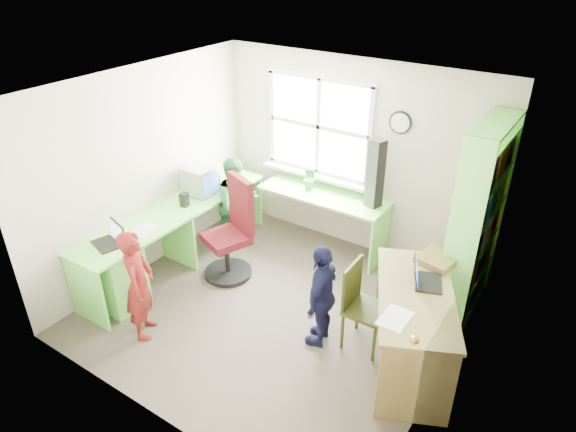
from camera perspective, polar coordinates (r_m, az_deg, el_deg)
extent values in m
cube|color=#4A433A|center=(5.68, -1.42, -10.44)|extent=(3.60, 3.40, 0.02)
cube|color=white|center=(4.55, -1.80, 13.88)|extent=(3.60, 3.40, 0.02)
cube|color=beige|center=(6.34, 7.38, 6.50)|extent=(3.60, 0.02, 2.40)
cube|color=beige|center=(3.96, -16.14, -9.53)|extent=(3.60, 0.02, 2.40)
cube|color=beige|center=(6.12, -15.64, 4.82)|extent=(0.02, 3.40, 2.40)
cube|color=beige|center=(4.36, 18.38, -5.95)|extent=(0.02, 3.40, 2.40)
cube|color=white|center=(6.43, 3.43, 9.88)|extent=(1.40, 0.01, 1.20)
cube|color=white|center=(6.43, 3.40, 9.87)|extent=(1.48, 0.04, 1.28)
cube|color=olive|center=(3.70, 12.49, -16.38)|extent=(0.02, 0.82, 2.00)
sphere|color=gold|center=(3.94, 13.89, -13.22)|extent=(0.07, 0.07, 0.07)
cylinder|color=black|center=(5.92, 12.39, 10.12)|extent=(0.26, 0.03, 0.26)
cylinder|color=white|center=(5.90, 12.32, 10.08)|extent=(0.22, 0.01, 0.22)
cube|color=#85FF65|center=(6.17, -12.47, 0.60)|extent=(0.60, 2.70, 0.03)
cube|color=#85FF65|center=(6.40, 3.95, 2.33)|extent=(1.65, 0.56, 0.03)
cube|color=#85FF65|center=(6.35, -12.12, -2.38)|extent=(0.56, 0.03, 0.72)
cube|color=#85FF65|center=(5.69, -21.49, -8.02)|extent=(0.56, 0.03, 0.72)
cube|color=#85FF65|center=(7.20, -4.79, 2.12)|extent=(0.56, 0.03, 0.72)
cube|color=#85FF65|center=(6.28, 10.16, -2.57)|extent=(0.03, 0.52, 0.72)
cube|color=#85FF65|center=(5.85, -18.63, -6.33)|extent=(0.54, 0.45, 0.72)
cube|color=olive|center=(4.70, 14.05, -8.48)|extent=(1.19, 1.56, 0.03)
cube|color=olive|center=(4.45, 13.97, -18.04)|extent=(0.57, 0.29, 0.79)
cube|color=olive|center=(5.49, 13.10, -7.58)|extent=(0.57, 0.29, 0.79)
cube|color=#85FF65|center=(5.04, 18.69, -3.05)|extent=(0.30, 0.02, 2.10)
cube|color=#85FF65|center=(5.91, 21.51, 1.29)|extent=(0.30, 0.02, 2.10)
cube|color=#85FF65|center=(5.07, 22.20, 9.57)|extent=(0.30, 1.00, 0.02)
cube|color=#85FF65|center=(5.99, 18.62, -8.98)|extent=(0.30, 1.00, 0.02)
cube|color=#85FF65|center=(5.79, 19.17, -6.14)|extent=(0.30, 1.00, 0.02)
cube|color=#85FF65|center=(5.59, 19.79, -2.94)|extent=(0.30, 1.00, 0.02)
cube|color=#85FF65|center=(5.41, 20.44, 0.49)|extent=(0.30, 1.00, 0.02)
cube|color=#85FF65|center=(5.25, 21.14, 4.14)|extent=(0.30, 1.00, 0.02)
cube|color=#85FF65|center=(5.12, 21.89, 8.00)|extent=(0.30, 1.00, 0.02)
cube|color=red|center=(5.67, 17.95, -9.42)|extent=(0.25, 0.28, 0.27)
cube|color=#1B48A6|center=(5.92, 18.91, -7.69)|extent=(0.25, 0.30, 0.29)
cube|color=#218A3F|center=(6.16, 19.73, -6.19)|extent=(0.25, 0.26, 0.30)
cube|color=yellow|center=(5.45, 18.54, -6.29)|extent=(0.25, 0.28, 0.30)
cube|color=#82378A|center=(5.71, 19.50, -4.63)|extent=(0.25, 0.30, 0.32)
cube|color=orange|center=(5.97, 20.28, -3.41)|extent=(0.25, 0.26, 0.29)
cube|color=#292929|center=(5.25, 19.19, -2.80)|extent=(0.25, 0.28, 0.32)
cube|color=silver|center=(5.53, 20.10, -1.48)|extent=(0.25, 0.30, 0.29)
cube|color=red|center=(5.79, 20.92, -0.15)|extent=(0.25, 0.26, 0.30)
cube|color=#1B48A6|center=(5.08, 19.84, 0.69)|extent=(0.25, 0.28, 0.29)
cube|color=#218A3F|center=(5.36, 20.79, 2.11)|extent=(0.25, 0.30, 0.30)
cube|color=yellow|center=(5.62, 21.60, 3.32)|extent=(0.25, 0.26, 0.32)
cube|color=#82378A|center=(4.92, 20.59, 4.69)|extent=(0.25, 0.28, 0.30)
cube|color=orange|center=(5.21, 21.53, 5.93)|extent=(0.25, 0.30, 0.32)
cube|color=#292929|center=(5.49, 22.28, 6.73)|extent=(0.25, 0.26, 0.29)
cylinder|color=black|center=(6.22, -6.65, -6.23)|extent=(0.73, 0.73, 0.05)
cylinder|color=black|center=(6.09, -6.77, -4.44)|extent=(0.08, 0.08, 0.42)
cube|color=#571016|center=(5.96, -6.90, -2.49)|extent=(0.60, 0.60, 0.09)
cube|color=#571016|center=(5.86, -5.22, 1.35)|extent=(0.44, 0.24, 0.67)
cylinder|color=#323712|center=(5.12, 6.06, -12.57)|extent=(0.03, 0.03, 0.42)
cylinder|color=#323712|center=(5.03, 9.52, -13.83)|extent=(0.03, 0.03, 0.42)
cylinder|color=#323712|center=(5.36, 7.73, -10.54)|extent=(0.03, 0.03, 0.42)
cylinder|color=#323712|center=(5.26, 11.05, -11.69)|extent=(0.03, 0.03, 0.42)
cube|color=#323712|center=(5.05, 8.77, -10.27)|extent=(0.39, 0.39, 0.04)
cube|color=#323712|center=(4.96, 7.13, -7.46)|extent=(0.03, 0.37, 0.46)
cube|color=#B4B3B8|center=(6.49, -9.63, 2.59)|extent=(0.26, 0.21, 0.02)
cube|color=#B4B3B8|center=(6.41, -9.76, 3.96)|extent=(0.36, 0.32, 0.33)
cube|color=#3F72F2|center=(6.30, -8.60, 3.58)|extent=(0.01, 0.28, 0.24)
cube|color=black|center=(5.66, -19.47, -2.95)|extent=(0.37, 0.31, 0.02)
cube|color=black|center=(5.64, -18.52, -1.64)|extent=(0.32, 0.14, 0.21)
cube|color=white|center=(5.64, -18.60, -1.67)|extent=(0.28, 0.12, 0.17)
cube|color=black|center=(4.83, 15.32, -7.13)|extent=(0.33, 0.38, 0.02)
cube|color=black|center=(4.77, 14.04, -5.95)|extent=(0.17, 0.32, 0.21)
cube|color=#3F72F2|center=(4.77, 14.14, -5.96)|extent=(0.14, 0.28, 0.17)
cube|color=black|center=(6.18, -11.45, 1.80)|extent=(0.10, 0.10, 0.17)
cube|color=black|center=(6.53, -8.10, 3.74)|extent=(0.11, 0.11, 0.19)
cube|color=black|center=(6.01, 9.68, 4.67)|extent=(0.20, 0.19, 0.83)
cube|color=red|center=(5.13, 16.24, -4.68)|extent=(0.39, 0.39, 0.07)
cube|color=white|center=(5.82, -15.83, -1.50)|extent=(0.29, 0.35, 0.00)
cube|color=white|center=(4.38, 11.80, -11.04)|extent=(0.23, 0.32, 0.00)
imported|color=#296735|center=(6.41, 2.43, 4.12)|extent=(0.20, 0.18, 0.31)
imported|color=maroon|center=(5.24, -16.22, -7.34)|extent=(0.48, 0.52, 1.18)
imported|color=#2C6E37|center=(6.41, -5.67, 1.19)|extent=(0.63, 0.72, 1.24)
imported|color=#121538|center=(4.97, 3.79, -8.78)|extent=(0.38, 0.68, 1.10)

